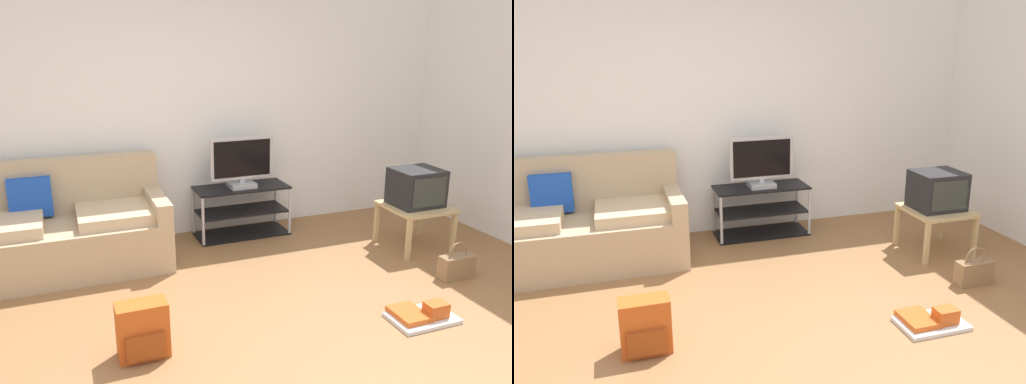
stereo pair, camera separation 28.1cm
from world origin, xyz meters
TOP-DOWN VIEW (x-y plane):
  - ground_plane at (0.00, 0.00)m, footprint 9.00×9.80m
  - wall_back at (0.00, 2.45)m, footprint 9.00×0.10m
  - couch at (-1.21, 1.93)m, footprint 1.82×0.88m
  - tv_stand at (0.57, 2.13)m, footprint 0.97×0.41m
  - flat_tv at (0.57, 2.11)m, footprint 0.66×0.22m
  - side_table at (2.04, 1.19)m, footprint 0.58×0.58m
  - crt_tv at (2.04, 1.20)m, footprint 0.45×0.40m
  - backpack at (-0.77, 0.28)m, footprint 0.33×0.25m
  - handbag at (1.94, 0.46)m, footprint 0.31×0.13m
  - floor_tray at (1.21, -0.01)m, footprint 0.48×0.33m

SIDE VIEW (x-z plane):
  - ground_plane at x=0.00m, z-range -0.02..0.00m
  - floor_tray at x=1.21m, z-range -0.03..0.11m
  - handbag at x=1.94m, z-range -0.05..0.28m
  - backpack at x=-0.77m, z-range 0.00..0.37m
  - tv_stand at x=0.57m, z-range 0.00..0.52m
  - couch at x=-1.21m, z-range -0.12..0.82m
  - side_table at x=2.04m, z-range 0.16..0.59m
  - crt_tv at x=2.04m, z-range 0.43..0.79m
  - flat_tv at x=0.57m, z-range 0.52..1.04m
  - wall_back at x=0.00m, z-range 0.00..2.70m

